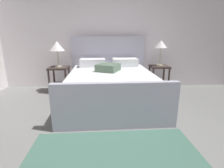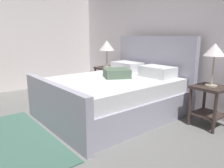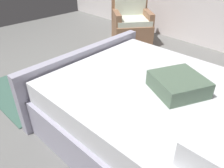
% 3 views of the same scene
% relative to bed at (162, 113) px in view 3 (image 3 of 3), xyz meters
% --- Properties ---
extents(ground_plane, '(5.85, 6.09, 0.02)m').
position_rel_bed_xyz_m(ground_plane, '(0.22, -1.90, -0.37)').
color(ground_plane, slate).
extents(bed, '(1.86, 2.20, 1.29)m').
position_rel_bed_xyz_m(bed, '(0.00, 0.00, 0.00)').
color(bed, '#A4A1B4').
rests_on(bed, ground).
extents(armchair, '(1.01, 1.02, 0.90)m').
position_rel_bed_xyz_m(armchair, '(-1.86, -2.04, -0.01)').
color(armchair, '#906548').
rests_on(armchair, ground).
extents(area_rug, '(2.01, 1.33, 0.01)m').
position_rel_bed_xyz_m(area_rug, '(0.00, -1.81, -0.35)').
color(area_rug, '#3D6153').
rests_on(area_rug, ground).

